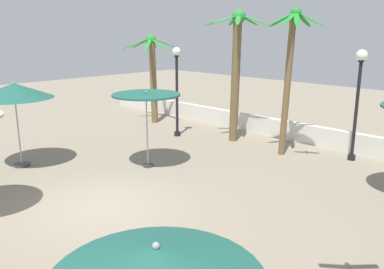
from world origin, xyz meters
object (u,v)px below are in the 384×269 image
patio_umbrella_2 (14,91)px  palm_tree_3 (237,61)px  palm_tree_0 (290,63)px  lamp_post_0 (358,89)px  patio_umbrella_0 (146,98)px  patio_umbrella_4 (156,266)px  lamp_post_1 (177,81)px  palm_tree_1 (152,68)px

patio_umbrella_2 → palm_tree_3: size_ratio=0.54×
palm_tree_3 → patio_umbrella_2: bearing=-111.9°
patio_umbrella_2 → palm_tree_0: size_ratio=0.55×
palm_tree_0 → lamp_post_0: 2.57m
patio_umbrella_0 → patio_umbrella_2: size_ratio=0.90×
patio_umbrella_0 → patio_umbrella_4: size_ratio=1.01×
palm_tree_3 → lamp_post_1: size_ratio=1.39×
patio_umbrella_2 → patio_umbrella_0: bearing=44.0°
patio_umbrella_0 → palm_tree_0: (2.69, 4.60, 1.05)m
patio_umbrella_4 → palm_tree_3: bearing=125.5°
patio_umbrella_4 → palm_tree_3: size_ratio=0.48×
lamp_post_0 → lamp_post_1: lamp_post_0 is taller
patio_umbrella_0 → palm_tree_3: palm_tree_3 is taller
palm_tree_1 → palm_tree_3: palm_tree_3 is taller
patio_umbrella_4 → palm_tree_0: bearing=115.8°
patio_umbrella_2 → palm_tree_0: (5.92, 7.72, 0.84)m
palm_tree_1 → lamp_post_0: (10.19, 1.01, -0.19)m
patio_umbrella_4 → lamp_post_1: bearing=136.0°
palm_tree_1 → palm_tree_3: (5.39, 0.06, 0.59)m
patio_umbrella_0 → palm_tree_1: size_ratio=0.61×
lamp_post_0 → patio_umbrella_2: bearing=-131.9°
patio_umbrella_4 → palm_tree_1: palm_tree_1 is taller
palm_tree_1 → palm_tree_3: 5.43m
patio_umbrella_0 → patio_umbrella_2: bearing=-136.0°
patio_umbrella_0 → lamp_post_1: bearing=123.2°
patio_umbrella_0 → palm_tree_1: (-5.41, 4.80, 0.37)m
patio_umbrella_2 → palm_tree_3: bearing=68.1°
palm_tree_1 → patio_umbrella_4: bearing=-39.8°
palm_tree_0 → lamp_post_1: palm_tree_0 is taller
palm_tree_0 → patio_umbrella_2: bearing=-127.5°
palm_tree_3 → lamp_post_0: palm_tree_3 is taller
palm_tree_0 → lamp_post_0: (2.09, 1.22, -0.88)m
patio_umbrella_0 → palm_tree_0: bearing=59.7°
patio_umbrella_0 → palm_tree_0: 5.43m
patio_umbrella_0 → patio_umbrella_2: patio_umbrella_2 is taller
palm_tree_1 → palm_tree_0: bearing=-1.5°
palm_tree_3 → lamp_post_1: bearing=-153.8°
palm_tree_1 → lamp_post_1: size_ratio=1.12×
patio_umbrella_0 → lamp_post_0: lamp_post_0 is taller
palm_tree_0 → palm_tree_1: (-8.10, 0.21, -0.69)m
patio_umbrella_2 → palm_tree_1: (-2.18, 7.92, 0.15)m
patio_umbrella_2 → patio_umbrella_4: (11.19, -3.20, -0.27)m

